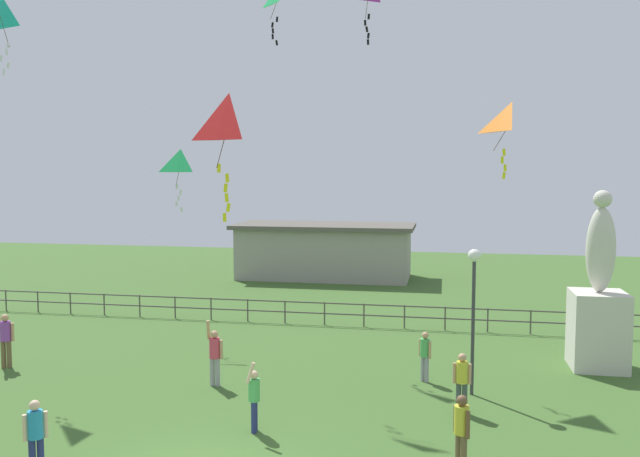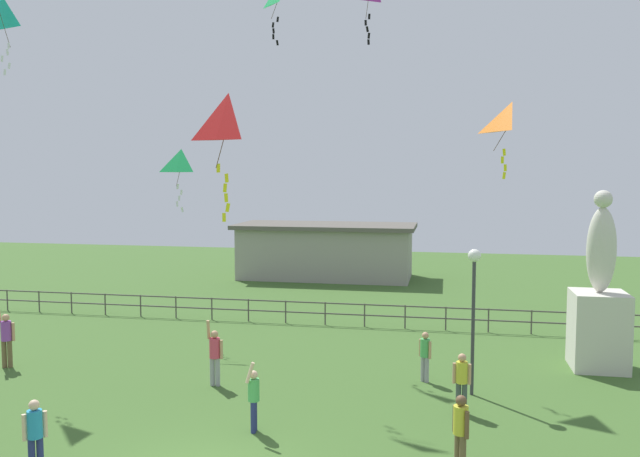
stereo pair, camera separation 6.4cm
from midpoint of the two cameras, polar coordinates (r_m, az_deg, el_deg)
name	(u,v)px [view 2 (the right image)]	position (r m, az deg, el deg)	size (l,w,h in m)	color
statue_monument	(599,311)	(22.52, 23.51, -6.71)	(1.66, 1.66, 5.71)	beige
lamppost	(474,288)	(18.53, 13.53, -5.17)	(0.36, 0.36, 4.14)	#38383D
person_0	(35,432)	(15.03, -23.75, -16.17)	(0.39, 0.35, 1.61)	navy
person_1	(462,379)	(17.58, 12.52, -12.85)	(0.48, 0.29, 1.58)	#3F4C47
person_2	(425,353)	(19.87, 9.36, -10.82)	(0.38, 0.32, 1.52)	#99999E
person_3	(6,336)	(23.24, -25.90, -8.54)	(0.55, 0.32, 2.05)	brown
person_4	(254,396)	(16.10, -5.77, -14.49)	(0.29, 0.47, 1.77)	navy
person_5	(461,429)	(14.27, 12.45, -16.88)	(0.33, 0.43, 1.67)	brown
person_6	(215,353)	(19.48, -9.19, -10.83)	(0.50, 0.31, 1.94)	#99999E
kite_0	(229,125)	(14.81, -7.96, 9.06)	(1.03, 0.92, 2.82)	red
kite_3	(181,165)	(25.46, -12.07, 5.53)	(0.98, 0.85, 2.35)	#1EB759
kite_6	(512,122)	(19.28, 16.66, 9.00)	(1.11, 1.32, 2.11)	orange
waterfront_railing	(312,309)	(26.88, -0.60, -7.15)	(36.00, 0.06, 0.95)	#4C4742
pavilion_building	(326,250)	(38.67, 0.57, -1.96)	(10.62, 4.86, 3.23)	gray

